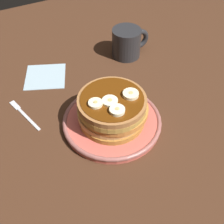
# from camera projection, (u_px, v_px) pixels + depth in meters

# --- Properties ---
(ground_plane) EXTENTS (1.40, 1.40, 0.03)m
(ground_plane) POSITION_uv_depth(u_px,v_px,m) (112.00, 128.00, 0.70)
(ground_plane) COLOR #422616
(plate) EXTENTS (0.23, 0.23, 0.02)m
(plate) POSITION_uv_depth(u_px,v_px,m) (112.00, 121.00, 0.68)
(plate) COLOR #CC594C
(plate) RESTS_ON ground_plane
(pancake_stack) EXTENTS (0.16, 0.16, 0.07)m
(pancake_stack) POSITION_uv_depth(u_px,v_px,m) (113.00, 109.00, 0.65)
(pancake_stack) COLOR #A46D2D
(pancake_stack) RESTS_ON plate
(banana_slice_0) EXTENTS (0.03, 0.03, 0.01)m
(banana_slice_0) POSITION_uv_depth(u_px,v_px,m) (110.00, 101.00, 0.62)
(banana_slice_0) COLOR #F0E8BD
(banana_slice_0) RESTS_ON pancake_stack
(banana_slice_1) EXTENTS (0.03, 0.03, 0.01)m
(banana_slice_1) POSITION_uv_depth(u_px,v_px,m) (117.00, 110.00, 0.60)
(banana_slice_1) COLOR #ECE7BF
(banana_slice_1) RESTS_ON pancake_stack
(banana_slice_2) EXTENTS (0.04, 0.04, 0.01)m
(banana_slice_2) POSITION_uv_depth(u_px,v_px,m) (131.00, 94.00, 0.63)
(banana_slice_2) COLOR #F8E6B4
(banana_slice_2) RESTS_ON pancake_stack
(banana_slice_3) EXTENTS (0.03, 0.03, 0.01)m
(banana_slice_3) POSITION_uv_depth(u_px,v_px,m) (96.00, 105.00, 0.61)
(banana_slice_3) COLOR #F6EABB
(banana_slice_3) RESTS_ON pancake_stack
(coffee_mug) EXTENTS (0.12, 0.09, 0.09)m
(coffee_mug) POSITION_uv_depth(u_px,v_px,m) (127.00, 42.00, 0.85)
(coffee_mug) COLOR #262628
(coffee_mug) RESTS_ON ground_plane
(napkin) EXTENTS (0.14, 0.14, 0.00)m
(napkin) POSITION_uv_depth(u_px,v_px,m) (45.00, 76.00, 0.81)
(napkin) COLOR #99B2BF
(napkin) RESTS_ON ground_plane
(fork) EXTENTS (0.04, 0.13, 0.01)m
(fork) POSITION_uv_depth(u_px,v_px,m) (23.00, 113.00, 0.71)
(fork) COLOR silver
(fork) RESTS_ON ground_plane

